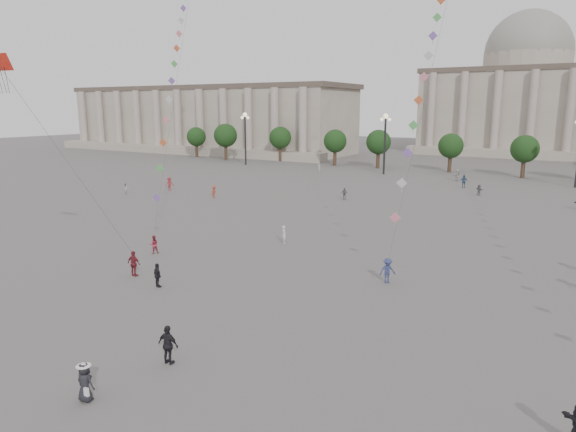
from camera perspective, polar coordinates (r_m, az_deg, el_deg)
The scene contains 22 objects.
ground at distance 26.54m, azimuth -12.81°, elevation -14.73°, with size 360.00×360.00×0.00m, color #54524F.
hall_west at distance 143.86m, azimuth -9.12°, elevation 10.56°, with size 84.00×26.22×17.20m.
hall_central at distance 147.13m, azimuth 24.68°, elevation 11.93°, with size 48.30×34.30×35.50m.
tree_row at distance 96.61m, azimuth 20.81°, elevation 7.47°, with size 137.12×5.12×8.00m.
lamp_post_far_west at distance 106.68m, azimuth -4.78°, elevation 9.62°, with size 2.00×0.90×10.65m.
lamp_post_mid_west at distance 92.64m, azimuth 10.74°, elevation 9.09°, with size 2.00×0.90×10.65m.
person_crowd_0 at distance 80.44m, azimuth 18.94°, elevation 3.65°, with size 1.13×0.47×1.93m, color #365379.
person_crowd_1 at distance 74.37m, azimuth -17.57°, elevation 2.94°, with size 0.74×0.58×1.52m, color #B8B9B4.
person_crowd_2 at distance 75.62m, azimuth -13.03°, elevation 3.49°, with size 1.24×0.71×1.92m, color maroon.
person_crowd_4 at distance 87.62m, azimuth 18.24°, elevation 4.34°, with size 1.80×0.57×1.95m, color #B5B5B1.
person_crowd_10 at distance 93.46m, azimuth 3.49°, elevation 5.26°, with size 0.57×0.38×1.58m, color beige.
person_crowd_12 at distance 74.48m, azimuth 20.47°, elevation 2.74°, with size 1.37×0.44×1.48m, color slate.
person_crowd_13 at distance 45.17m, azimuth -0.45°, elevation -2.07°, with size 0.58×0.38×1.60m, color silver.
person_crowd_16 at distance 66.85m, azimuth 6.27°, elevation 2.46°, with size 0.89×0.37×1.52m, color #5B5B60.
person_crowd_17 at distance 68.47m, azimuth -8.20°, elevation 2.69°, with size 1.05×0.61×1.63m, color #9E402B.
tourist_0 at distance 38.10m, azimuth -16.75°, elevation -5.09°, with size 1.09×0.45×1.85m, color maroon.
tourist_1 at distance 35.46m, azimuth -14.30°, elevation -6.40°, with size 0.97×0.40×1.65m, color black.
tourist_4 at distance 25.27m, azimuth -13.16°, elevation -13.77°, with size 1.12×0.46×1.90m, color black.
kite_flyer_0 at distance 43.55m, azimuth -14.68°, elevation -3.07°, with size 0.73×0.57×1.50m, color #9C2A3B.
kite_flyer_1 at distance 35.81m, azimuth 11.00°, elevation -5.98°, with size 1.13×0.65×1.75m, color navy.
hat_person at distance 23.45m, azimuth -21.65°, elevation -16.71°, with size 0.86×0.60×1.69m.
dragon_kite at distance 37.90m, azimuth -29.39°, elevation 13.49°, with size 3.84×3.00×14.91m.
Camera 1 is at (16.64, -16.95, 11.83)m, focal length 32.00 mm.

